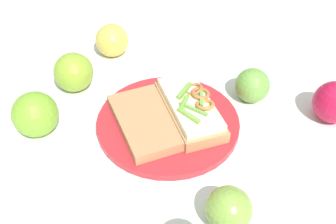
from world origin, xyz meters
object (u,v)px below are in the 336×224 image
apple_0 (35,114)px  apple_1 (74,72)px  bread_slice_side (146,121)px  apple_4 (252,85)px  apple_2 (335,104)px  apple_5 (112,40)px  sandwich (190,108)px  plate (168,123)px  apple_3 (229,209)px

apple_0 → apple_1: (0.12, -0.05, -0.00)m
bread_slice_side → apple_4: (0.08, -0.21, 0.01)m
apple_0 → apple_2: bearing=-90.6°
apple_4 → apple_5: (0.18, 0.28, 0.00)m
sandwich → apple_5: 0.28m
sandwich → apple_0: 0.28m
apple_1 → bread_slice_side: bearing=-133.7°
apple_0 → apple_2: size_ratio=1.04×
bread_slice_side → apple_5: (0.26, 0.07, 0.01)m
bread_slice_side → apple_0: (0.01, 0.20, 0.02)m
apple_1 → apple_2: same height
bread_slice_side → apple_1: size_ratio=2.14×
apple_1 → apple_0: bearing=156.2°
apple_1 → apple_5: bearing=-31.2°
plate → apple_5: apple_5 is taller
plate → apple_3: size_ratio=3.87×
apple_2 → plate: bearing=89.3°
apple_2 → apple_3: (-0.21, 0.24, -0.01)m
sandwich → apple_5: size_ratio=2.60×
apple_1 → apple_3: apple_1 is taller
apple_4 → apple_3: bearing=161.0°
bread_slice_side → apple_3: size_ratio=2.49×
apple_0 → bread_slice_side: bearing=-93.8°
sandwich → bread_slice_side: bearing=-90.1°
sandwich → bread_slice_side: (-0.02, 0.08, -0.01)m
bread_slice_side → apple_1: bearing=-152.0°
apple_1 → apple_4: size_ratio=1.16×
bread_slice_side → apple_0: apple_0 is taller
apple_2 → apple_4: (0.07, 0.14, -0.01)m
plate → apple_5: 0.27m
bread_slice_side → apple_1: (0.14, 0.14, 0.02)m
plate → apple_4: apple_4 is taller
apple_0 → apple_3: bearing=-124.9°
apple_1 → apple_2: (-0.13, -0.49, -0.00)m
bread_slice_side → sandwich: bearing=86.6°
apple_2 → apple_3: size_ratio=1.16×
apple_3 → apple_5: bearing=21.9°
apple_1 → apple_3: (-0.34, -0.26, -0.01)m
bread_slice_side → apple_5: apple_5 is taller
apple_4 → apple_5: apple_5 is taller
apple_2 → apple_4: 0.16m
apple_3 → sandwich: bearing=8.0°
sandwich → apple_1: size_ratio=2.42×
bread_slice_side → apple_4: size_ratio=2.48×
bread_slice_side → apple_4: 0.23m
plate → apple_2: bearing=-90.7°
sandwich → apple_1: bearing=-131.8°
sandwich → apple_0: bearing=-103.2°
plate → apple_2: size_ratio=3.35×
sandwich → apple_5: bearing=-161.8°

